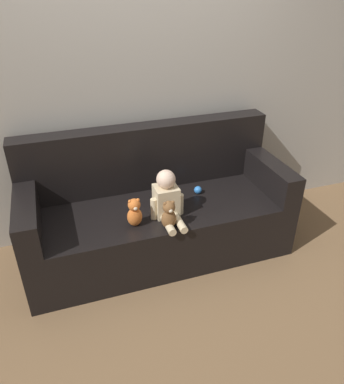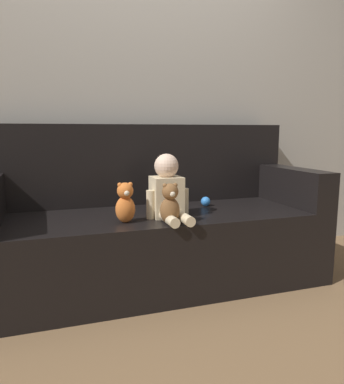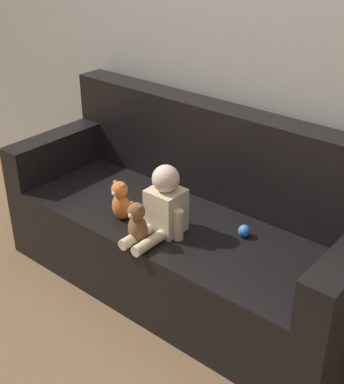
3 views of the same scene
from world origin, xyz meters
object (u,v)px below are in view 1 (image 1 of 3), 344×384
object	(u,v)px
couch	(156,212)
toy_ball	(198,190)
teddy_bear_brown	(169,215)
plush_toy_side	(134,213)
person_baby	(167,199)

from	to	relation	value
couch	toy_ball	xyz separation A→B (m)	(0.37, -0.01, 0.15)
couch	teddy_bear_brown	distance (m)	0.46
couch	plush_toy_side	world-z (taller)	couch
toy_ball	plush_toy_side	bearing A→B (deg)	-155.14
couch	person_baby	bearing A→B (deg)	-85.41
teddy_bear_brown	toy_ball	xyz separation A→B (m)	(0.39, 0.39, -0.08)
couch	teddy_bear_brown	size ratio (longest dim) A/B	9.29
person_baby	plush_toy_side	world-z (taller)	person_baby
person_baby	plush_toy_side	size ratio (longest dim) A/B	1.65
person_baby	toy_ball	size ratio (longest dim) A/B	5.86
teddy_bear_brown	person_baby	bearing A→B (deg)	76.49
couch	toy_ball	size ratio (longest dim) A/B	33.01
teddy_bear_brown	plush_toy_side	size ratio (longest dim) A/B	1.00
person_baby	plush_toy_side	xyz separation A→B (m)	(-0.26, -0.05, -0.04)
couch	plush_toy_side	xyz separation A→B (m)	(-0.24, -0.29, 0.23)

